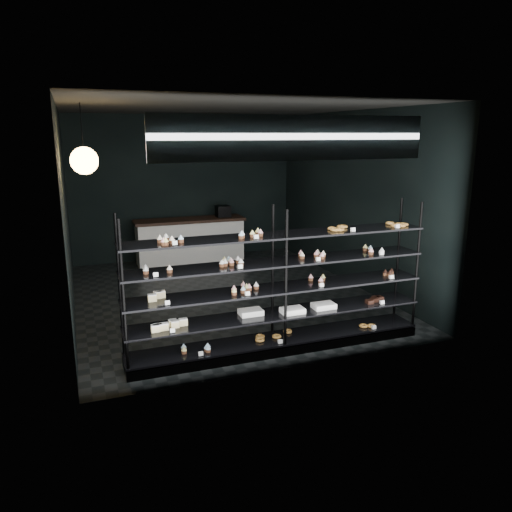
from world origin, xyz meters
TOP-DOWN VIEW (x-y plane):
  - room at (0.00, 0.00)m, footprint 5.01×6.01m
  - display_shelf at (-0.00, -2.45)m, footprint 4.00×0.50m
  - signage at (0.00, -2.93)m, footprint 3.30×0.05m
  - pendant_lamp at (-2.20, -1.13)m, footprint 0.36×0.36m
  - service_counter at (-0.01, 2.50)m, footprint 2.40×0.65m

SIDE VIEW (x-z plane):
  - service_counter at x=-0.01m, z-range -0.11..1.12m
  - display_shelf at x=0.00m, z-range -0.33..1.58m
  - room at x=0.00m, z-range 0.00..3.20m
  - pendant_lamp at x=-2.20m, z-range 2.00..2.91m
  - signage at x=0.00m, z-range 2.50..3.00m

